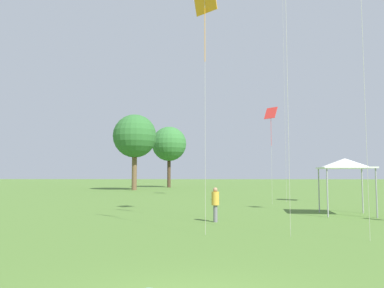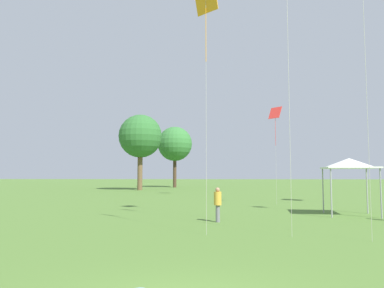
# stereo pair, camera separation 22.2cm
# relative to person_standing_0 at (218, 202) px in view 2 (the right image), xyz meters

# --- Properties ---
(person_standing_0) EXTENTS (0.35, 0.35, 1.57)m
(person_standing_0) POSITION_rel_person_standing_0_xyz_m (0.00, 0.00, 0.00)
(person_standing_0) COLOR slate
(person_standing_0) RESTS_ON ground
(canopy_tent) EXTENTS (2.91, 2.91, 3.04)m
(canopy_tent) POSITION_rel_person_standing_0_xyz_m (7.10, 3.15, 1.80)
(canopy_tent) COLOR white
(canopy_tent) RESTS_ON ground
(kite_2) EXTENTS (0.94, 0.86, 9.27)m
(kite_2) POSITION_rel_person_standing_0_xyz_m (-0.47, -3.67, 7.58)
(kite_2) COLOR orange
(kite_2) RESTS_ON ground
(kite_4) EXTENTS (0.96, 0.97, 7.09)m
(kite_4) POSITION_rel_person_standing_0_xyz_m (4.40, 10.02, 5.52)
(kite_4) COLOR red
(kite_4) RESTS_ON ground
(distant_tree_0) EXTENTS (5.64, 5.64, 9.94)m
(distant_tree_0) POSITION_rel_person_standing_0_xyz_m (-6.25, 43.71, 6.14)
(distant_tree_0) COLOR #473323
(distant_tree_0) RESTS_ON ground
(distant_tree_1) EXTENTS (5.92, 5.92, 10.34)m
(distant_tree_1) POSITION_rel_person_standing_0_xyz_m (-10.01, 33.38, 6.39)
(distant_tree_1) COLOR brown
(distant_tree_1) RESTS_ON ground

